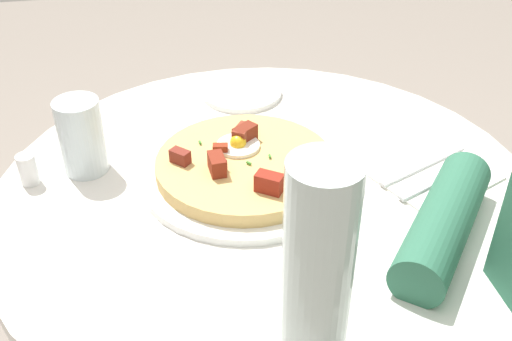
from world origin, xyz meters
The scene contains 10 objects.
dining_table centered at (0.00, 0.00, 0.54)m, with size 0.82×0.82×0.70m.
pizza_plate centered at (-0.03, 0.03, 0.71)m, with size 0.32×0.32×0.01m, color white.
breakfast_pizza centered at (-0.03, 0.03, 0.73)m, with size 0.27×0.27×0.05m.
bread_plate centered at (0.01, 0.29, 0.71)m, with size 0.15×0.15×0.01m, color white.
napkin centered at (0.26, -0.02, 0.70)m, with size 0.17×0.14×0.00m, color white.
fork centered at (0.26, -0.04, 0.71)m, with size 0.18×0.01×0.01m, color silver.
knife centered at (0.25, 0.00, 0.71)m, with size 0.18×0.01×0.01m, color silver.
water_glass centered at (-0.27, 0.09, 0.76)m, with size 0.07×0.07×0.12m, color silver.
water_bottle centered at (-0.01, -0.31, 0.83)m, with size 0.07×0.07×0.25m, color silver.
salt_shaker centered at (-0.35, 0.07, 0.73)m, with size 0.03×0.03×0.05m, color white.
Camera 1 is at (-0.15, -0.73, 1.25)m, focal length 43.18 mm.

